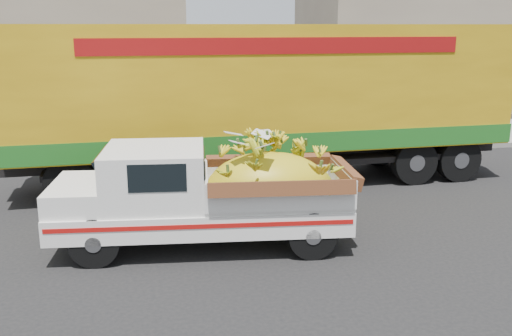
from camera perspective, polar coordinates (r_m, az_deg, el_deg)
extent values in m
plane|color=black|center=(10.53, -5.80, -6.99)|extent=(100.00, 100.00, 0.00)
cube|color=gray|center=(16.18, -8.33, 0.71)|extent=(60.00, 0.25, 0.15)
cube|color=gray|center=(18.23, -8.84, 2.19)|extent=(60.00, 4.00, 0.14)
cube|color=gray|center=(28.97, 19.31, 11.77)|extent=(14.00, 6.00, 6.00)
cylinder|color=black|center=(9.53, -15.86, -7.17)|extent=(0.84, 0.33, 0.81)
cylinder|color=black|center=(10.98, -14.45, -4.23)|extent=(0.84, 0.33, 0.81)
cylinder|color=black|center=(9.53, 5.65, -6.68)|extent=(0.84, 0.33, 0.81)
cylinder|color=black|center=(10.98, 4.11, -3.81)|extent=(0.84, 0.33, 0.81)
cube|color=silver|center=(10.04, -5.47, -4.45)|extent=(5.22, 2.43, 0.42)
cube|color=#A50F0C|center=(9.15, -5.47, -5.85)|extent=(4.89, 0.62, 0.07)
cube|color=silver|center=(10.39, -19.28, -5.22)|extent=(0.33, 1.78, 0.15)
cube|color=silver|center=(10.14, -17.25, -2.47)|extent=(1.11, 1.81, 0.39)
cube|color=silver|center=(9.88, -10.07, -0.74)|extent=(1.86, 1.94, 0.96)
cube|color=black|center=(8.97, -9.86, -1.03)|extent=(0.91, 0.12, 0.45)
cube|color=silver|center=(9.97, 1.87, -1.62)|extent=(2.67, 2.11, 0.55)
ellipsoid|color=gold|center=(9.99, 1.25, -2.26)|extent=(2.39, 1.72, 1.37)
cylinder|color=black|center=(14.98, 19.56, 0.83)|extent=(1.10, 0.34, 1.10)
cylinder|color=black|center=(16.65, 15.89, 2.37)|extent=(1.10, 0.34, 1.10)
cylinder|color=black|center=(14.37, 15.53, 0.60)|extent=(1.10, 0.34, 1.10)
cylinder|color=black|center=(16.11, 12.15, 2.21)|extent=(1.10, 0.34, 1.10)
cylinder|color=black|center=(12.69, -18.08, -1.34)|extent=(1.10, 0.34, 1.10)
cylinder|color=black|center=(14.63, -17.49, 0.69)|extent=(1.10, 0.34, 1.10)
cube|color=black|center=(13.96, 0.87, 1.70)|extent=(12.01, 1.17, 0.36)
cube|color=gold|center=(13.71, 0.90, 8.24)|extent=(11.79, 2.66, 2.84)
cube|color=#1D611B|center=(13.88, 0.88, 3.43)|extent=(11.85, 2.68, 0.45)
cube|color=maroon|center=(12.43, 2.37, 12.11)|extent=(8.40, 0.14, 0.35)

